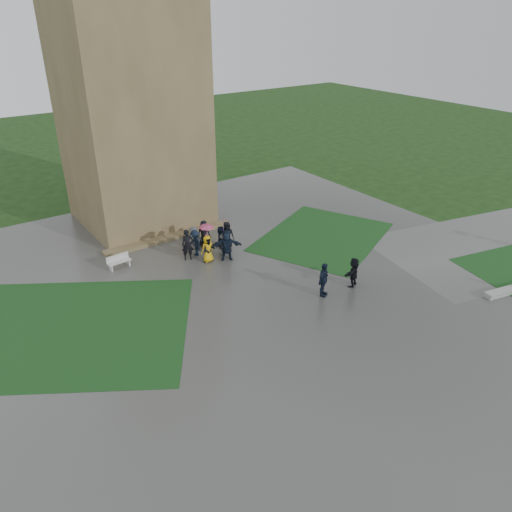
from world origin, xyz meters
TOP-DOWN VIEW (x-y plane):
  - ground at (0.00, 0.00)m, footprint 120.00×120.00m
  - plaza at (0.00, 2.00)m, footprint 34.00×34.00m
  - lawn_inset_left at (-8.50, 4.00)m, footprint 14.10×13.46m
  - lawn_inset_right at (8.50, 5.00)m, footprint 11.12×10.15m
  - tower at (0.00, 15.00)m, footprint 8.00×8.00m
  - tower_plinth at (0.00, 10.60)m, footprint 9.00×0.80m
  - bench at (-4.27, 8.65)m, footprint 1.42×0.54m
  - visitor_cluster at (1.14, 6.91)m, footprint 3.70×3.65m
  - pedestrian_mid at (3.42, -0.63)m, footprint 1.28×1.06m
  - pedestrian_near at (5.47, -0.80)m, footprint 1.65×1.14m

SIDE VIEW (x-z plane):
  - ground at x=0.00m, z-range 0.00..0.00m
  - plaza at x=0.00m, z-range 0.00..0.02m
  - lawn_inset_left at x=-8.50m, z-range 0.02..0.03m
  - lawn_inset_right at x=8.50m, z-range 0.02..0.03m
  - tower_plinth at x=0.00m, z-range 0.02..0.24m
  - bench at x=-4.27m, z-range 0.03..0.84m
  - pedestrian_near at x=5.47m, z-range 0.02..1.70m
  - pedestrian_mid at x=3.42m, z-range 0.02..1.93m
  - visitor_cluster at x=1.14m, z-range -0.22..2.25m
  - tower at x=0.00m, z-range 0.00..18.00m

